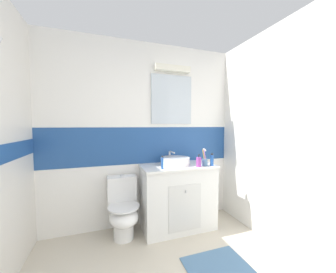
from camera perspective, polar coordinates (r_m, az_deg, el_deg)
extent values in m
cube|color=white|center=(2.81, -7.40, -16.41)|extent=(3.20, 0.10, 0.85)
cube|color=#234C8C|center=(2.66, -7.50, -2.60)|extent=(3.20, 0.10, 0.50)
cube|color=white|center=(2.70, -7.65, 15.09)|extent=(3.20, 0.10, 1.15)
cube|color=silver|center=(2.72, 1.13, 11.15)|extent=(0.60, 0.02, 0.69)
cube|color=white|center=(2.77, 1.43, 19.93)|extent=(0.51, 0.10, 0.08)
cube|color=white|center=(2.31, 35.35, -0.35)|extent=(0.10, 3.48, 2.50)
cube|color=white|center=(2.66, 2.93, -17.93)|extent=(0.95, 0.49, 0.82)
cube|color=white|center=(2.52, 3.04, -8.98)|extent=(0.97, 0.51, 0.03)
cube|color=silver|center=(2.46, 5.25, -20.79)|extent=(0.43, 0.01, 0.57)
cylinder|color=silver|center=(2.37, 5.45, -16.40)|extent=(0.02, 0.02, 0.03)
cylinder|color=white|center=(2.53, 2.19, -7.46)|extent=(0.39, 0.39, 0.10)
cylinder|color=#B3B3B8|center=(2.52, 2.19, -6.49)|extent=(0.32, 0.32, 0.01)
cylinder|color=silver|center=(2.73, 0.49, -6.06)|extent=(0.03, 0.03, 0.15)
cylinder|color=silver|center=(2.62, 1.27, -4.76)|extent=(0.02, 0.17, 0.02)
cylinder|color=white|center=(2.61, -13.27, -26.20)|extent=(0.24, 0.24, 0.18)
ellipsoid|color=white|center=(2.48, -13.24, -22.63)|extent=(0.34, 0.42, 0.22)
cylinder|color=white|center=(2.43, -13.28, -20.04)|extent=(0.37, 0.37, 0.02)
cube|color=white|center=(2.57, -13.80, -15.11)|extent=(0.36, 0.17, 0.33)
cylinder|color=silver|center=(2.53, -13.86, -11.43)|extent=(0.04, 0.04, 0.02)
cylinder|color=#4C7299|center=(2.51, 11.12, -7.71)|extent=(0.07, 0.07, 0.09)
cylinder|color=gold|center=(2.50, 10.86, -5.99)|extent=(0.04, 0.03, 0.19)
cube|color=white|center=(2.49, 10.88, -3.86)|extent=(0.02, 0.02, 0.03)
cylinder|color=#D872BF|center=(2.48, 11.24, -6.14)|extent=(0.04, 0.03, 0.18)
cube|color=white|center=(2.47, 11.27, -4.08)|extent=(0.02, 0.02, 0.03)
cylinder|color=#993F99|center=(2.44, 9.32, -7.66)|extent=(0.06, 0.06, 0.12)
cylinder|color=#262626|center=(2.42, 9.34, -5.85)|extent=(0.01, 0.01, 0.04)
cylinder|color=#262626|center=(2.41, 9.48, -5.47)|extent=(0.01, 0.02, 0.01)
cylinder|color=#2659B2|center=(2.28, -1.76, -8.11)|extent=(0.03, 0.03, 0.14)
cylinder|color=black|center=(2.27, -1.76, -6.11)|extent=(0.02, 0.02, 0.02)
cylinder|color=#2659B2|center=(2.54, 13.19, -7.04)|extent=(0.05, 0.05, 0.14)
cylinder|color=black|center=(2.52, 13.22, -5.24)|extent=(0.03, 0.03, 0.02)
cube|color=#4C7299|center=(2.28, 14.49, -33.68)|extent=(0.61, 0.42, 0.01)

